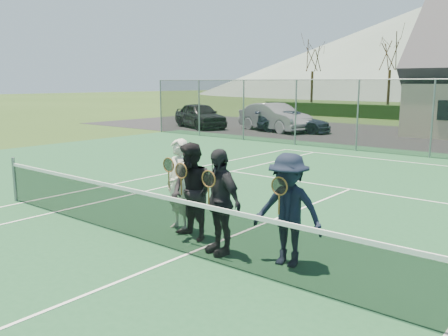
{
  "coord_description": "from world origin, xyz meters",
  "views": [
    {
      "loc": [
        5.31,
        -5.5,
        2.89
      ],
      "look_at": [
        -0.42,
        1.5,
        1.25
      ],
      "focal_mm": 38.0,
      "sensor_mm": 36.0,
      "label": 1
    }
  ],
  "objects_px": {
    "car_b": "(275,117)",
    "player_b": "(192,192)",
    "car_c": "(294,122)",
    "player_a": "(179,185)",
    "player_d": "(288,210)",
    "player_c": "(219,201)",
    "car_a": "(200,115)",
    "tennis_net": "(187,225)"
  },
  "relations": [
    {
      "from": "car_b",
      "to": "player_b",
      "type": "xyz_separation_m",
      "value": [
        9.82,
        -17.66,
        0.1
      ]
    },
    {
      "from": "car_c",
      "to": "player_a",
      "type": "distance_m",
      "value": 19.17
    },
    {
      "from": "player_b",
      "to": "player_d",
      "type": "bearing_deg",
      "value": 1.34
    },
    {
      "from": "car_c",
      "to": "player_b",
      "type": "xyz_separation_m",
      "value": [
        8.53,
        -17.73,
        0.3
      ]
    },
    {
      "from": "player_a",
      "to": "player_d",
      "type": "bearing_deg",
      "value": -5.07
    },
    {
      "from": "player_a",
      "to": "player_c",
      "type": "xyz_separation_m",
      "value": [
        1.45,
        -0.5,
        -0.0
      ]
    },
    {
      "from": "car_c",
      "to": "player_a",
      "type": "xyz_separation_m",
      "value": [
        7.92,
        -17.45,
        0.3
      ]
    },
    {
      "from": "car_a",
      "to": "tennis_net",
      "type": "height_order",
      "value": "car_a"
    },
    {
      "from": "tennis_net",
      "to": "car_c",
      "type": "bearing_deg",
      "value": 116.13
    },
    {
      "from": "car_b",
      "to": "car_c",
      "type": "distance_m",
      "value": 1.3
    },
    {
      "from": "car_a",
      "to": "car_b",
      "type": "distance_m",
      "value": 4.98
    },
    {
      "from": "tennis_net",
      "to": "player_d",
      "type": "xyz_separation_m",
      "value": [
        1.54,
        0.69,
        0.38
      ]
    },
    {
      "from": "tennis_net",
      "to": "player_b",
      "type": "height_order",
      "value": "player_b"
    },
    {
      "from": "player_a",
      "to": "player_b",
      "type": "relative_size",
      "value": 1.0
    },
    {
      "from": "car_b",
      "to": "player_a",
      "type": "distance_m",
      "value": 19.67
    },
    {
      "from": "tennis_net",
      "to": "player_b",
      "type": "distance_m",
      "value": 0.89
    },
    {
      "from": "car_a",
      "to": "car_c",
      "type": "bearing_deg",
      "value": -54.38
    },
    {
      "from": "car_a",
      "to": "player_d",
      "type": "relative_size",
      "value": 2.61
    },
    {
      "from": "tennis_net",
      "to": "player_a",
      "type": "relative_size",
      "value": 6.49
    },
    {
      "from": "tennis_net",
      "to": "player_b",
      "type": "bearing_deg",
      "value": 126.88
    },
    {
      "from": "car_a",
      "to": "tennis_net",
      "type": "xyz_separation_m",
      "value": [
        15.09,
        -16.96,
        -0.26
      ]
    },
    {
      "from": "car_c",
      "to": "player_a",
      "type": "height_order",
      "value": "player_a"
    },
    {
      "from": "tennis_net",
      "to": "car_b",
      "type": "bearing_deg",
      "value": 119.36
    },
    {
      "from": "car_b",
      "to": "car_c",
      "type": "relative_size",
      "value": 1.16
    },
    {
      "from": "car_a",
      "to": "player_d",
      "type": "bearing_deg",
      "value": -111.85
    },
    {
      "from": "player_b",
      "to": "player_d",
      "type": "xyz_separation_m",
      "value": [
        2.02,
        0.05,
        -0.0
      ]
    },
    {
      "from": "car_c",
      "to": "tennis_net",
      "type": "bearing_deg",
      "value": -165.11
    },
    {
      "from": "player_a",
      "to": "player_b",
      "type": "bearing_deg",
      "value": -24.82
    },
    {
      "from": "car_a",
      "to": "car_b",
      "type": "relative_size",
      "value": 0.94
    },
    {
      "from": "player_c",
      "to": "car_b",
      "type": "bearing_deg",
      "value": 120.79
    },
    {
      "from": "car_a",
      "to": "player_c",
      "type": "bearing_deg",
      "value": -114.44
    },
    {
      "from": "player_d",
      "to": "car_b",
      "type": "bearing_deg",
      "value": 123.9
    },
    {
      "from": "tennis_net",
      "to": "player_a",
      "type": "distance_m",
      "value": 1.48
    },
    {
      "from": "car_c",
      "to": "tennis_net",
      "type": "distance_m",
      "value": 20.47
    },
    {
      "from": "car_c",
      "to": "player_b",
      "type": "bearing_deg",
      "value": -165.54
    },
    {
      "from": "player_c",
      "to": "player_d",
      "type": "xyz_separation_m",
      "value": [
        1.18,
        0.27,
        -0.0
      ]
    },
    {
      "from": "player_a",
      "to": "tennis_net",
      "type": "bearing_deg",
      "value": -40.32
    },
    {
      "from": "player_b",
      "to": "player_a",
      "type": "bearing_deg",
      "value": 155.18
    },
    {
      "from": "tennis_net",
      "to": "player_d",
      "type": "relative_size",
      "value": 6.49
    },
    {
      "from": "tennis_net",
      "to": "player_d",
      "type": "distance_m",
      "value": 1.73
    },
    {
      "from": "player_a",
      "to": "player_b",
      "type": "xyz_separation_m",
      "value": [
        0.61,
        -0.28,
        -0.0
      ]
    },
    {
      "from": "car_b",
      "to": "tennis_net",
      "type": "height_order",
      "value": "car_b"
    }
  ]
}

